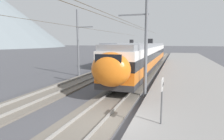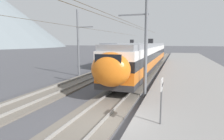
# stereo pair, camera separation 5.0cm
# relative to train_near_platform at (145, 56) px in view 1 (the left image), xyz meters

# --- Properties ---
(ground_plane) EXTENTS (400.00, 400.00, 0.00)m
(ground_plane) POSITION_rel_train_near_platform_xyz_m (-17.49, -1.29, -2.23)
(ground_plane) COLOR #4C4C51
(track_near) EXTENTS (120.00, 3.00, 0.28)m
(track_near) POSITION_rel_train_near_platform_xyz_m (-17.49, -0.00, -2.16)
(track_near) COLOR #6B6359
(track_near) RESTS_ON ground
(track_far) EXTENTS (120.00, 3.00, 0.28)m
(track_far) POSITION_rel_train_near_platform_xyz_m (-17.49, 5.27, -2.16)
(track_far) COLOR #6B6359
(track_far) RESTS_ON ground
(train_near_platform) EXTENTS (30.24, 2.91, 4.27)m
(train_near_platform) POSITION_rel_train_near_platform_xyz_m (0.00, 0.00, 0.00)
(train_near_platform) COLOR #2D2D30
(train_near_platform) RESTS_ON track_near
(train_far_track) EXTENTS (24.74, 2.99, 4.27)m
(train_far_track) POSITION_rel_train_near_platform_xyz_m (10.64, 5.27, -0.01)
(train_far_track) COLOR #2D2D30
(train_far_track) RESTS_ON track_far
(catenary_mast_mid) EXTENTS (48.71, 2.19, 8.35)m
(catenary_mast_mid) POSITION_rel_train_near_platform_xyz_m (-12.18, -1.76, 2.10)
(catenary_mast_mid) COLOR slate
(catenary_mast_mid) RESTS_ON ground
(catenary_mast_far_side) EXTENTS (48.71, 2.11, 7.74)m
(catenary_mast_far_side) POSITION_rel_train_near_platform_xyz_m (-5.68, 6.94, 1.81)
(catenary_mast_far_side) COLOR slate
(catenary_mast_far_side) RESTS_ON ground
(platform_sign) EXTENTS (0.70, 0.08, 2.06)m
(platform_sign) POSITION_rel_train_near_platform_xyz_m (-17.45, -3.45, -0.32)
(platform_sign) COLOR #59595B
(platform_sign) RESTS_ON platform_slab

